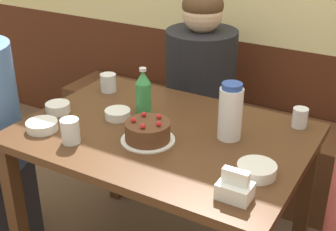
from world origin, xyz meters
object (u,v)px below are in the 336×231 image
glass_water_tall (300,118)px  glass_shot_small (70,131)px  glass_tumbler_short (108,83)px  bowl_sauce_shallow (42,126)px  person_grey_tee (200,98)px  bench_seat (234,150)px  napkin_holder (235,188)px  birthday_cake (148,132)px  bowl_soup_white (257,170)px  soju_bottle (143,92)px  bowl_rice_small (118,114)px  bowl_side_dish (58,108)px  water_pitcher (230,112)px

glass_water_tall → glass_shot_small: bearing=-141.8°
glass_water_tall → glass_tumbler_short: size_ratio=0.95×
bowl_sauce_shallow → person_grey_tee: 0.96m
bench_seat → glass_shot_small: (-0.26, -1.09, 0.55)m
bench_seat → bowl_sauce_shallow: bowl_sauce_shallow is taller
glass_shot_small → bowl_sauce_shallow: bearing=173.2°
bench_seat → napkin_holder: 1.31m
bowl_sauce_shallow → glass_water_tall: (0.90, 0.56, 0.02)m
birthday_cake → glass_shot_small: size_ratio=2.18×
napkin_holder → glass_tumbler_short: (-0.88, 0.51, 0.01)m
bowl_sauce_shallow → glass_tumbler_short: (-0.01, 0.47, 0.02)m
glass_shot_small → bowl_soup_white: bearing=11.1°
glass_shot_small → glass_tumbler_short: bearing=110.4°
birthday_cake → glass_shot_small: birthday_cake is taller
birthday_cake → glass_tumbler_short: (-0.43, 0.33, 0.00)m
glass_shot_small → soju_bottle: bearing=73.5°
bowl_soup_white → glass_tumbler_short: size_ratio=1.58×
bowl_rice_small → bowl_side_dish: bearing=-162.1°
birthday_cake → bowl_side_dish: size_ratio=2.00×
glass_shot_small → water_pitcher: bearing=33.5°
bench_seat → glass_tumbler_short: 0.93m
bowl_soup_white → birthday_cake: bearing=177.3°
bowl_rice_small → bowl_side_dish: bowl_side_dish is taller
glass_shot_small → bowl_side_dish: bearing=141.8°
water_pitcher → glass_tumbler_short: size_ratio=2.67×
bowl_sauce_shallow → glass_tumbler_short: size_ratio=1.49×
water_pitcher → napkin_holder: size_ratio=2.11×
water_pitcher → bowl_rice_small: 0.50m
bench_seat → napkin_holder: napkin_holder is taller
birthday_cake → bowl_sauce_shallow: bearing=-161.6°
bench_seat → glass_shot_small: 1.25m
birthday_cake → bowl_side_dish: (-0.48, 0.02, -0.02)m
bench_seat → glass_tumbler_short: glass_tumbler_short is taller
bowl_soup_white → person_grey_tee: person_grey_tee is taller
bowl_side_dish → glass_water_tall: size_ratio=1.31×
bench_seat → napkin_holder: bearing=-68.8°
napkin_holder → glass_shot_small: 0.70m
napkin_holder → bowl_rice_small: 0.72m
bowl_soup_white → bowl_side_dish: bowl_side_dish is taller
person_grey_tee → bench_seat: bearing=134.9°
napkin_holder → water_pitcher: bearing=115.7°
bowl_soup_white → water_pitcher: bearing=133.0°
bowl_rice_small → bowl_soup_white: bearing=-10.6°
glass_tumbler_short → soju_bottle: bearing=-24.4°
water_pitcher → glass_tumbler_short: water_pitcher is taller
napkin_holder → glass_tumbler_short: napkin_holder is taller
birthday_cake → bowl_sauce_shallow: 0.45m
soju_bottle → bowl_soup_white: (0.60, -0.22, -0.08)m
bowl_rice_small → bowl_side_dish: 0.28m
bench_seat → person_grey_tee: size_ratio=1.96×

